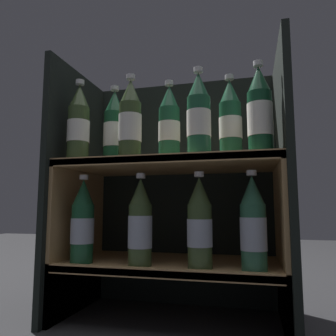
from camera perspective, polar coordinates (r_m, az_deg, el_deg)
The scene contains 16 objects.
fridge_back_wall at distance 1.20m, azimuth 2.71°, elevation -3.79°, with size 0.69×0.02×0.80m, color black.
fridge_side_left at distance 1.16m, azimuth -15.77°, elevation -3.39°, with size 0.02×0.38×0.80m, color black.
fridge_side_right at distance 1.01m, azimuth 19.70°, elevation -2.72°, with size 0.02×0.38×0.80m, color black.
shelf_lower at distance 1.03m, azimuth 0.57°, elevation -17.46°, with size 0.65×0.34×0.18m.
shelf_upper at distance 1.02m, azimuth 0.60°, elevation -5.68°, with size 0.65×0.34×0.48m.
bottle_upper_front_0 at distance 1.06m, azimuth -15.31°, elevation 7.25°, with size 0.07×0.07×0.26m.
bottle_upper_front_1 at distance 0.99m, azimuth -6.61°, elevation 8.03°, with size 0.07×0.07×0.26m.
bottle_upper_front_2 at distance 0.93m, azimuth 5.37°, elevation 8.89°, with size 0.07×0.07×0.26m.
bottle_upper_front_3 at distance 0.92m, azimuth 15.71°, elevation 9.24°, with size 0.07×0.07×0.26m.
bottle_upper_back_0 at distance 1.08m, azimuth -9.39°, elevation 6.68°, with size 0.07×0.07×0.26m.
bottle_upper_back_1 at distance 1.03m, azimuth 0.33°, elevation 7.45°, with size 0.07×0.07×0.26m.
bottle_upper_back_2 at distance 1.00m, azimuth 10.81°, elevation 7.97°, with size 0.07×0.07×0.26m.
bottle_lower_front_0 at distance 1.01m, azimuth -14.66°, elevation -9.33°, with size 0.07×0.07×0.26m.
bottle_lower_front_1 at distance 0.94m, azimuth -4.87°, elevation -9.79°, with size 0.07×0.07×0.26m.
bottle_lower_front_2 at distance 0.90m, azimuth 5.53°, elevation -9.84°, with size 0.07×0.07×0.26m.
bottle_lower_front_3 at distance 0.89m, azimuth 14.62°, elevation -9.72°, with size 0.07×0.07×0.26m.
Camera 1 is at (0.24, -0.83, 0.33)m, focal length 35.00 mm.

